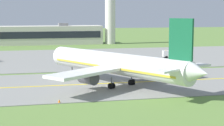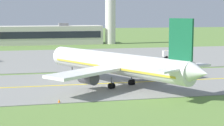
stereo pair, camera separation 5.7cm
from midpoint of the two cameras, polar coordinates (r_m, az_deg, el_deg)
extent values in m
plane|color=olive|center=(73.30, 2.40, -3.03)|extent=(500.00, 500.00, 0.00)
cube|color=gray|center=(73.29, 2.40, -3.00)|extent=(240.00, 28.00, 0.10)
cube|color=gray|center=(115.98, 1.73, 0.96)|extent=(140.00, 52.00, 0.10)
cube|color=yellow|center=(73.28, 2.40, -2.95)|extent=(220.00, 0.60, 0.01)
cylinder|color=white|center=(70.03, 0.39, -0.05)|extent=(20.64, 31.36, 4.00)
cone|color=white|center=(84.05, -8.20, 1.17)|extent=(4.59, 4.16, 3.80)
cone|color=white|center=(58.18, 12.98, -1.44)|extent=(4.55, 4.48, 3.40)
cube|color=gold|center=(70.09, 0.39, -0.46)|extent=(19.33, 29.05, 0.36)
cube|color=#1E232D|center=(82.19, -7.33, 1.53)|extent=(3.84, 3.27, 0.70)
cube|color=white|center=(62.90, -3.85, -1.41)|extent=(14.74, 13.07, 0.50)
cylinder|color=#47474C|center=(65.91, -3.60, -2.23)|extent=(3.70, 4.10, 2.30)
cylinder|color=black|center=(67.13, -4.47, -2.05)|extent=(1.94, 1.28, 2.10)
cube|color=white|center=(74.71, 6.28, 0.00)|extent=(15.70, 10.15, 0.50)
cylinder|color=#47474C|center=(74.75, 4.10, -1.05)|extent=(3.70, 4.10, 2.30)
cylinder|color=black|center=(75.83, 3.22, -0.92)|extent=(1.94, 1.28, 2.10)
cube|color=#145938|center=(59.57, 10.40, 3.54)|extent=(2.57, 4.00, 6.50)
cube|color=white|center=(57.41, 8.56, -1.05)|extent=(6.25, 5.49, 0.30)
cube|color=white|center=(62.51, 12.20, -0.42)|extent=(6.46, 4.66, 0.30)
cylinder|color=slate|center=(80.26, -6.03, -1.14)|extent=(0.24, 0.24, 1.65)
cylinder|color=black|center=(80.39, -6.02, -1.72)|extent=(0.86, 1.13, 1.10)
cylinder|color=slate|center=(67.27, -0.05, -2.81)|extent=(0.24, 0.24, 1.65)
cylinder|color=black|center=(67.25, -0.22, -3.53)|extent=(0.86, 1.13, 1.10)
cylinder|color=black|center=(67.61, 0.12, -3.47)|extent=(0.86, 1.13, 1.10)
cylinder|color=slate|center=(70.87, 3.02, -2.28)|extent=(0.24, 0.24, 1.65)
cylinder|color=black|center=(70.83, 2.87, -2.96)|extent=(0.86, 1.13, 1.10)
cylinder|color=black|center=(71.22, 3.17, -2.91)|extent=(0.86, 1.13, 1.10)
cube|color=silver|center=(101.70, 1.53, 0.84)|extent=(2.61, 2.52, 1.80)
cube|color=#1E232D|center=(102.40, 1.63, 1.06)|extent=(1.69, 0.96, 0.81)
cube|color=silver|center=(98.79, 1.13, 0.70)|extent=(3.81, 4.69, 2.00)
cylinder|color=orange|center=(101.58, 1.53, 1.40)|extent=(0.20, 0.20, 0.18)
cylinder|color=black|center=(102.06, 0.98, 0.27)|extent=(0.68, 0.94, 0.90)
cylinder|color=black|center=(101.61, 2.07, 0.23)|extent=(0.68, 0.94, 0.90)
cylinder|color=black|center=(98.38, 0.41, -0.01)|extent=(0.68, 0.94, 0.90)
cylinder|color=black|center=(97.89, 1.60, -0.05)|extent=(0.68, 0.94, 0.90)
cube|color=silver|center=(112.33, 8.17, 1.41)|extent=(2.08, 2.25, 1.80)
cube|color=#1E232D|center=(112.14, 7.79, 1.57)|extent=(0.39, 1.84, 0.81)
cube|color=silver|center=(113.13, 9.75, 1.07)|extent=(4.86, 2.77, 0.40)
cylinder|color=orange|center=(112.23, 8.18, 1.92)|extent=(0.20, 0.20, 0.18)
cylinder|color=black|center=(111.48, 8.27, 0.82)|extent=(0.93, 0.43, 0.90)
cylinder|color=black|center=(113.42, 8.05, 0.94)|extent=(0.93, 0.43, 0.90)
cylinder|color=black|center=(112.39, 10.33, 0.83)|extent=(0.93, 0.43, 0.90)
cylinder|color=black|center=(114.41, 10.07, 0.96)|extent=(0.93, 0.43, 0.90)
cube|color=beige|center=(163.53, -11.13, 4.14)|extent=(54.34, 11.27, 7.83)
cube|color=#1E232D|center=(157.84, -11.07, 4.16)|extent=(52.16, 0.10, 2.82)
cube|color=slate|center=(164.01, -7.35, 5.81)|extent=(4.00, 4.00, 1.20)
cylinder|color=silver|center=(163.21, -0.23, 7.46)|extent=(4.40, 4.40, 25.90)
cone|color=orange|center=(57.77, -7.98, -5.73)|extent=(0.44, 0.44, 0.60)
cone|color=orange|center=(84.18, -4.39, -1.44)|extent=(0.44, 0.44, 0.60)
camera|label=1|loc=(0.03, -89.98, 0.00)|focal=60.45mm
camera|label=2|loc=(0.03, 90.02, 0.00)|focal=60.45mm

